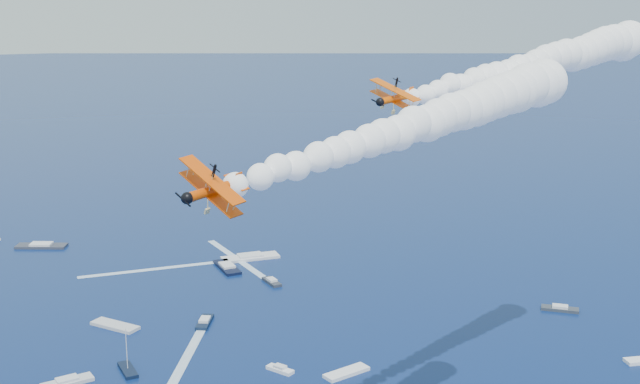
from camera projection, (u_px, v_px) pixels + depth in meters
name	position (u px, v px, depth m)	size (l,w,h in m)	color
biplane_lead	(396.00, 98.00, 101.10)	(6.49, 7.28, 4.39)	#F15605
biplane_trail	(213.00, 190.00, 71.65)	(6.60, 7.40, 4.46)	#E54804
smoke_trail_lead	(537.00, 64.00, 121.80)	(59.35, 27.77, 11.16)	white
smoke_trail_trail	(425.00, 122.00, 93.82)	(57.75, 31.36, 11.16)	white
spectator_boats	(79.00, 319.00, 183.75)	(202.73, 160.06, 0.70)	black
boat_wakes	(191.00, 292.00, 201.18)	(45.55, 98.83, 0.04)	white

